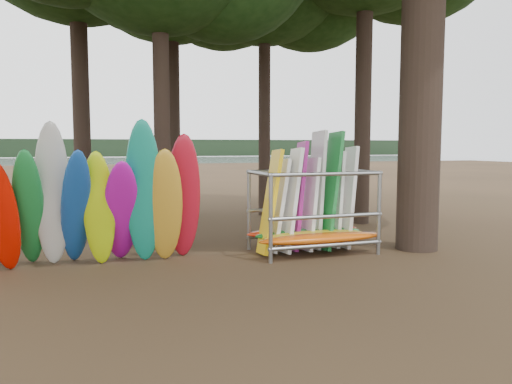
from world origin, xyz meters
name	(u,v)px	position (x,y,z in m)	size (l,w,h in m)	color
ground	(252,264)	(0.00, 0.00, 0.00)	(120.00, 120.00, 0.00)	#47331E
lake	(111,164)	(0.00, 60.00, 0.00)	(160.00, 160.00, 0.00)	gray
far_shore	(100,148)	(0.00, 110.00, 2.00)	(160.00, 4.00, 4.00)	black
kayak_row	(81,205)	(-3.40, 0.72, 1.32)	(5.20, 2.21, 3.19)	red
storage_rack	(312,213)	(1.76, 0.73, 0.93)	(3.06, 1.53, 2.90)	gray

